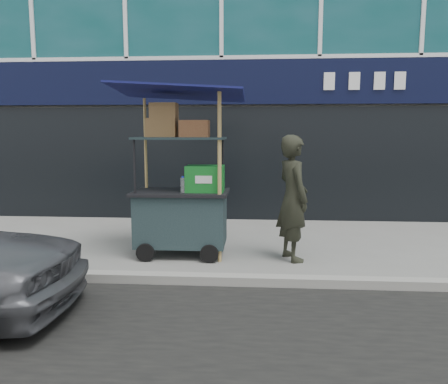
{
  "coord_description": "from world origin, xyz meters",
  "views": [
    {
      "loc": [
        0.71,
        -5.39,
        1.88
      ],
      "look_at": [
        0.24,
        1.2,
        0.97
      ],
      "focal_mm": 35.0,
      "sensor_mm": 36.0,
      "label": 1
    }
  ],
  "objects": [
    {
      "name": "ground",
      "position": [
        0.0,
        0.0,
        0.0
      ],
      "size": [
        80.0,
        80.0,
        0.0
      ],
      "primitive_type": "plane",
      "color": "slate",
      "rests_on": "ground"
    },
    {
      "name": "curb",
      "position": [
        0.0,
        -0.2,
        0.06
      ],
      "size": [
        80.0,
        0.18,
        0.12
      ],
      "primitive_type": "cube",
      "color": "gray",
      "rests_on": "ground"
    },
    {
      "name": "vendor_cart",
      "position": [
        -0.38,
        1.09,
        0.9
      ],
      "size": [
        1.9,
        1.34,
        2.57
      ],
      "rotation": [
        0.0,
        0.0,
        0.0
      ],
      "color": "#182729",
      "rests_on": "ground"
    },
    {
      "name": "vendor_man",
      "position": [
        1.27,
        0.96,
        0.92
      ],
      "size": [
        0.65,
        0.79,
        1.84
      ],
      "primitive_type": "imported",
      "rotation": [
        0.0,
        0.0,
        1.94
      ],
      "color": "black",
      "rests_on": "ground"
    }
  ]
}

